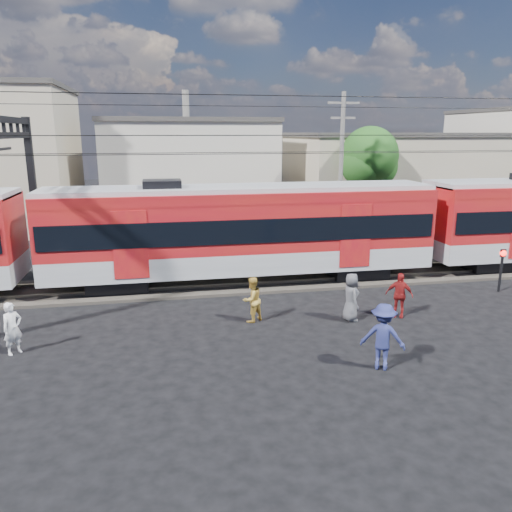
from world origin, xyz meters
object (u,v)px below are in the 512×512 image
Objects in this scene: commuter_train at (246,228)px; pedestrian_c at (383,337)px; crossing_signal at (502,262)px; pedestrian_a at (12,328)px.

commuter_train is 9.03m from pedestrian_c.
crossing_signal is (7.64, 5.48, 0.30)m from pedestrian_c.
commuter_train is 10.45m from crossing_signal.
crossing_signal is at bearing -34.86° from pedestrian_a.
pedestrian_c is (2.26, -8.61, -1.47)m from commuter_train.
pedestrian_a is at bearing 11.80° from pedestrian_c.
pedestrian_a is at bearing -144.26° from commuter_train.
pedestrian_a is 10.58m from pedestrian_c.
pedestrian_c is (10.16, -2.93, 0.15)m from pedestrian_a.
pedestrian_a is at bearing -171.85° from crossing_signal.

